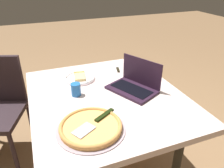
{
  "coord_description": "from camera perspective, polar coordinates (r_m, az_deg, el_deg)",
  "views": [
    {
      "loc": [
        1.19,
        -0.42,
        1.48
      ],
      "look_at": [
        0.01,
        0.04,
        0.81
      ],
      "focal_mm": 34.96,
      "sensor_mm": 36.0,
      "label": 1
    }
  ],
  "objects": [
    {
      "name": "laptop",
      "position": [
        1.52,
        5.95,
        0.06
      ],
      "size": [
        0.38,
        0.33,
        0.21
      ],
      "color": "black",
      "rests_on": "dining_table"
    },
    {
      "name": "table_knife",
      "position": [
        1.86,
        1.41,
        4.2
      ],
      "size": [
        0.21,
        0.07,
        0.01
      ],
      "color": "#B8B8C0",
      "rests_on": "dining_table"
    },
    {
      "name": "drink_cup",
      "position": [
        1.46,
        -9.42,
        -1.38
      ],
      "size": [
        0.06,
        0.06,
        0.09
      ],
      "color": "blue",
      "rests_on": "dining_table"
    },
    {
      "name": "pizza_plate",
      "position": [
        1.68,
        -8.43,
        1.61
      ],
      "size": [
        0.23,
        0.23,
        0.04
      ],
      "color": "white",
      "rests_on": "dining_table"
    },
    {
      "name": "pizza_tray",
      "position": [
        1.17,
        -5.56,
        -11.07
      ],
      "size": [
        0.37,
        0.37,
        0.04
      ],
      "color": "#A1919C",
      "rests_on": "dining_table"
    },
    {
      "name": "dining_table",
      "position": [
        1.51,
        -1.47,
        -5.43
      ],
      "size": [
        1.13,
        0.99,
        0.73
      ],
      "color": "beige",
      "rests_on": "ground_plane"
    }
  ]
}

